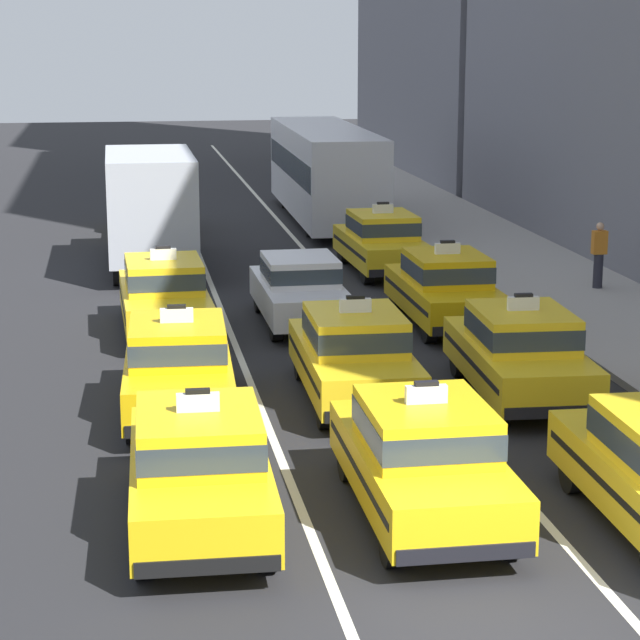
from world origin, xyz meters
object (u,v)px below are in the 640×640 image
Objects in this scene: box_truck_left_fourth at (149,205)px; sedan_center_third at (300,288)px; taxi_right_third at (445,287)px; taxi_left_fifth at (146,205)px; taxi_right_second at (520,351)px; taxi_left_third at (164,294)px; taxi_right_fourth at (382,241)px; taxi_left_nearest at (199,465)px; bus_right_fifth at (325,169)px; taxi_center_second at (354,354)px; taxi_center_nearest at (423,456)px; pedestrian_mid_block at (599,255)px; taxi_left_second at (178,365)px.

sedan_center_third is at bearing -67.72° from box_truck_left_fourth.
taxi_left_fifth is at bearing 112.91° from taxi_right_third.
taxi_right_second is at bearing -66.16° from box_truck_left_fourth.
taxi_right_second is at bearing -73.48° from taxi_left_fifth.
taxi_left_fifth is (0.00, 14.47, 0.00)m from taxi_left_third.
taxi_right_second is 12.14m from taxi_right_fourth.
taxi_left_nearest is at bearing -140.11° from taxi_right_second.
taxi_right_third is 6.39m from taxi_right_fourth.
bus_right_fifth reaches higher than taxi_right_second.
taxi_center_second is at bearing -89.23° from sedan_center_third.
taxi_center_nearest is 11.57m from sedan_center_third.
taxi_right_second is 1.02× the size of taxi_right_third.
taxi_right_second is (6.08, -20.50, 0.00)m from taxi_left_fifth.
taxi_center_second is 12.20m from taxi_right_fourth.
taxi_left_nearest is 1.07× the size of sedan_center_third.
taxi_center_nearest is (3.01, -11.25, 0.00)m from taxi_left_third.
box_truck_left_fourth is 1.52× the size of taxi_center_nearest.
pedestrian_mid_block is (7.91, 2.18, 0.14)m from sedan_center_third.
taxi_left_third reaches higher than pedestrian_mid_block.
pedestrian_mid_block is at bearing 30.60° from taxi_right_third.
sedan_center_third is at bearing -101.61° from bus_right_fifth.
taxi_right_third is (6.24, -14.76, 0.00)m from taxi_left_fifth.
pedestrian_mid_block is at bearing 60.31° from taxi_right_second.
bus_right_fifth reaches higher than taxi_center_second.
taxi_right_third is 0.99× the size of taxi_right_fourth.
taxi_center_nearest is 11.43m from taxi_right_third.
taxi_left_second is at bearing -105.98° from bus_right_fifth.
taxi_right_fourth reaches higher than pedestrian_mid_block.
pedestrian_mid_block is at bearing -70.31° from bus_right_fifth.
taxi_left_nearest is 5.14m from taxi_left_second.
taxi_left_second is at bearing 90.06° from taxi_left_nearest.
taxi_left_nearest and taxi_center_nearest have the same top height.
taxi_left_fifth is 1.00× the size of taxi_center_second.
taxi_left_second reaches higher than pedestrian_mid_block.
taxi_center_nearest is at bearing -60.18° from taxi_left_second.
taxi_left_fifth is 25.90m from taxi_center_nearest.
taxi_right_fourth is (-0.08, 6.39, 0.00)m from taxi_right_third.
bus_right_fifth is (6.21, 15.75, 0.94)m from taxi_left_third.
taxi_left_third and taxi_center_nearest have the same top height.
taxi_left_third is 11.23m from pedestrian_mid_block.
bus_right_fifth is at bearing 68.49° from taxi_left_third.
bus_right_fifth reaches higher than taxi_left_second.
taxi_right_second is 2.79× the size of pedestrian_mid_block.
taxi_right_fourth is at bearing -90.31° from bus_right_fifth.
taxi_center_second and taxi_right_second have the same top height.
taxi_left_second is 2.79× the size of pedestrian_mid_block.
pedestrian_mid_block is (10.96, 13.62, 0.11)m from taxi_left_nearest.
taxi_right_third is at bearing -67.09° from taxi_left_fifth.
taxi_center_nearest is 1.00× the size of taxi_right_third.
taxi_right_second is 9.82m from pedestrian_mid_block.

